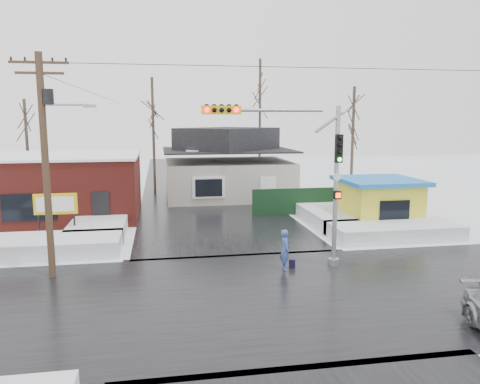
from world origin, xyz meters
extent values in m
plane|color=white|center=(0.00, 0.00, 0.00)|extent=(120.00, 120.00, 0.00)
cube|color=black|center=(0.00, 0.00, 0.01)|extent=(10.00, 120.00, 0.02)
cube|color=black|center=(0.00, 0.00, 0.01)|extent=(120.00, 10.00, 0.02)
cube|color=white|center=(-9.00, 7.00, 0.40)|extent=(7.00, 3.00, 0.80)
cube|color=white|center=(9.00, 7.00, 0.40)|extent=(7.00, 3.00, 0.80)
cube|color=white|center=(-7.00, 12.00, 0.40)|extent=(3.00, 8.00, 0.80)
cube|color=white|center=(7.00, 12.00, 0.40)|extent=(3.00, 8.00, 0.80)
cylinder|color=gray|center=(4.00, 3.00, 3.50)|extent=(0.20, 0.20, 7.00)
cylinder|color=gray|center=(4.00, 3.00, 0.15)|extent=(0.50, 0.50, 0.30)
cylinder|color=gray|center=(1.00, 3.00, 6.80)|extent=(4.60, 0.14, 0.14)
cube|color=gold|center=(-1.00, 3.00, 6.80)|extent=(1.60, 0.28, 0.35)
sphere|color=#FF0C0C|center=(-1.60, 2.84, 6.80)|extent=(0.20, 0.20, 0.20)
sphere|color=#FF0C0C|center=(-0.40, 2.84, 6.80)|extent=(0.20, 0.20, 0.20)
cube|color=black|center=(4.00, 2.80, 5.20)|extent=(0.30, 0.22, 1.20)
sphere|color=#0CE533|center=(4.00, 2.66, 4.75)|extent=(0.18, 0.18, 0.18)
cube|color=black|center=(4.00, 2.80, 3.20)|extent=(0.30, 0.20, 0.35)
cylinder|color=#382619|center=(-8.00, 3.50, 4.50)|extent=(0.28, 0.28, 9.00)
cube|color=#382619|center=(-8.00, 3.50, 8.60)|extent=(2.20, 0.10, 0.10)
cube|color=#382619|center=(-8.00, 3.50, 8.20)|extent=(1.80, 0.10, 0.10)
cylinder|color=black|center=(-7.75, 3.50, 7.30)|extent=(0.44, 0.44, 0.60)
cylinder|color=gray|center=(-7.10, 3.50, 7.00)|extent=(1.80, 0.08, 0.08)
cube|color=gray|center=(-6.20, 3.50, 6.95)|extent=(0.50, 0.22, 0.12)
cube|color=maroon|center=(-11.00, 16.00, 2.00)|extent=(12.00, 8.00, 4.00)
cube|color=white|center=(-11.00, 16.00, 4.05)|extent=(12.20, 8.20, 0.15)
cube|color=black|center=(-11.00, 11.98, 1.40)|extent=(3.00, 0.08, 1.60)
cube|color=black|center=(-7.00, 11.98, 1.10)|extent=(1.00, 0.08, 2.20)
cylinder|color=black|center=(-9.90, 9.50, 0.90)|extent=(0.10, 0.10, 1.80)
cylinder|color=black|center=(-8.10, 9.50, 0.90)|extent=(0.10, 0.10, 1.80)
cube|color=gold|center=(-9.00, 9.50, 2.00)|extent=(2.20, 0.18, 1.10)
cube|color=white|center=(-9.00, 9.39, 2.00)|extent=(1.90, 0.02, 0.80)
cube|color=#B0AB9F|center=(2.00, 22.00, 1.50)|extent=(10.00, 8.00, 3.00)
cube|color=black|center=(2.00, 22.00, 3.90)|extent=(10.40, 8.40, 0.12)
pyramid|color=black|center=(2.00, 22.00, 4.86)|extent=(9.00, 7.00, 1.80)
cube|color=maroon|center=(5.20, 23.00, 4.90)|extent=(0.70, 0.70, 1.40)
cube|color=white|center=(0.00, 17.95, 1.40)|extent=(2.40, 0.12, 1.60)
cube|color=yellow|center=(9.50, 10.00, 1.30)|extent=(4.00, 4.00, 2.60)
cube|color=blue|center=(9.50, 10.00, 2.75)|extent=(4.60, 4.60, 0.25)
cube|color=black|center=(9.50, 7.97, 1.30)|extent=(1.80, 0.06, 1.20)
cube|color=black|center=(6.50, 14.00, 0.90)|extent=(8.00, 0.12, 1.80)
cylinder|color=#332821|center=(-4.00, 26.00, 5.00)|extent=(0.24, 0.24, 10.00)
cylinder|color=#332821|center=(6.00, 28.00, 6.00)|extent=(0.24, 0.24, 12.00)
cylinder|color=#332821|center=(12.00, 20.00, 4.50)|extent=(0.24, 0.24, 9.00)
cylinder|color=#332821|center=(-14.00, 24.00, 4.00)|extent=(0.24, 0.24, 8.00)
imported|color=#3954A0|center=(1.70, 2.73, 0.88)|extent=(0.46, 0.67, 1.76)
cube|color=black|center=(2.07, 2.91, 0.17)|extent=(0.30, 0.20, 0.35)
camera|label=1|loc=(-3.51, -16.07, 6.47)|focal=35.00mm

